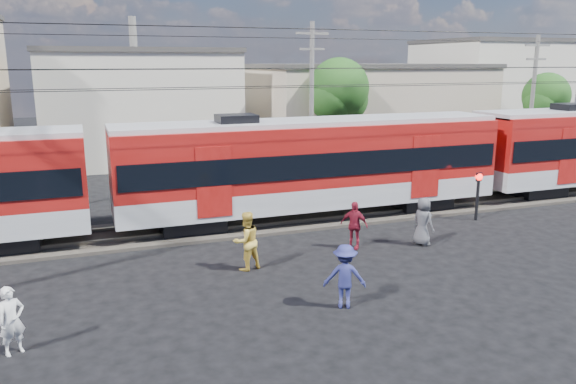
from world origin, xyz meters
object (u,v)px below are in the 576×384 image
at_px(commuter_train, 317,162).
at_px(pedestrian_a, 12,321).
at_px(crossing_signal, 478,187).
at_px(pedestrian_c, 345,276).
at_px(car_silver, 547,156).

relative_size(commuter_train, pedestrian_a, 31.39).
relative_size(pedestrian_a, crossing_signal, 0.79).
distance_m(pedestrian_c, crossing_signal, 10.62).
bearing_deg(pedestrian_a, commuter_train, 8.65).
xyz_separation_m(commuter_train, pedestrian_a, (-10.84, -8.04, -1.60)).
distance_m(pedestrian_a, crossing_signal, 17.85).
xyz_separation_m(pedestrian_a, car_silver, (28.65, 13.58, -0.04)).
height_order(pedestrian_a, pedestrian_c, pedestrian_c).
relative_size(commuter_train, car_silver, 11.32).
bearing_deg(car_silver, commuter_train, 108.76).
bearing_deg(pedestrian_c, car_silver, -123.31).
height_order(pedestrian_c, crossing_signal, crossing_signal).
height_order(commuter_train, pedestrian_a, commuter_train).
height_order(pedestrian_a, car_silver, pedestrian_a).
xyz_separation_m(pedestrian_a, pedestrian_c, (8.10, -0.34, 0.08)).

